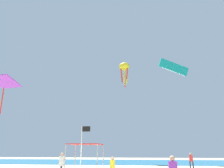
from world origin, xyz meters
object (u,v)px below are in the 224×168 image
canopy_tent (86,146)px  person_rightmost (191,159)px  banner_flag (82,149)px  kite_octopus_yellow (124,68)px  person_far_shore (112,166)px  kite_diamond_purple (4,83)px  person_near_tent (62,163)px  kite_parafoil_teal (174,67)px

canopy_tent → person_rightmost: canopy_tent is taller
banner_flag → kite_octopus_yellow: size_ratio=0.75×
person_far_shore → kite_diamond_purple: 18.29m
person_near_tent → person_far_shore: person_near_tent is taller
person_rightmost → kite_octopus_yellow: kite_octopus_yellow is taller
canopy_tent → banner_flag: (1.25, -5.89, -0.31)m
person_far_shore → kite_diamond_purple: (-14.37, 6.77, 9.07)m
person_near_tent → kite_octopus_yellow: (3.58, 23.04, 16.88)m
person_rightmost → banner_flag: size_ratio=0.50×
canopy_tent → kite_octopus_yellow: (2.18, 20.74, 15.49)m
banner_flag → kite_parafoil_teal: 31.92m
kite_parafoil_teal → kite_diamond_purple: (-23.11, -16.75, -7.33)m
person_far_shore → person_near_tent: bearing=-43.8°
person_near_tent → kite_octopus_yellow: bearing=-31.4°
person_near_tent → kite_octopus_yellow: 28.79m
canopy_tent → person_far_shore: canopy_tent is taller
person_rightmost → kite_parafoil_teal: (0.85, 12.41, 16.29)m
canopy_tent → banner_flag: banner_flag is taller
person_rightmost → kite_octopus_yellow: size_ratio=0.37×
banner_flag → person_far_shore: bearing=56.8°
person_rightmost → banner_flag: banner_flag is taller
canopy_tent → kite_diamond_purple: 14.11m
canopy_tent → person_far_shore: 4.70m
kite_octopus_yellow → kite_diamond_purple: 23.41m
banner_flag → kite_parafoil_teal: bearing=68.2°
person_near_tent → person_rightmost: person_near_tent is taller
person_near_tent → person_far_shore: bearing=-125.8°
person_rightmost → kite_diamond_purple: 24.39m
person_near_tent → kite_octopus_yellow: size_ratio=0.39×
person_far_shore → kite_parafoil_teal: 29.97m
kite_diamond_purple → kite_parafoil_teal: bearing=44.6°
person_rightmost → kite_parafoil_teal: kite_parafoil_teal is taller
person_rightmost → kite_diamond_purple: (-22.26, -4.34, 8.96)m
kite_octopus_yellow → person_near_tent: bearing=109.9°
canopy_tent → banner_flag: size_ratio=0.84×
person_far_shore → kite_octopus_yellow: size_ratio=0.33×
canopy_tent → banner_flag: 6.03m
person_near_tent → kite_parafoil_teal: bearing=-52.8°
canopy_tent → person_near_tent: (-1.39, -2.31, -1.40)m
person_far_shore → kite_parafoil_teal: size_ratio=0.28×
banner_flag → kite_diamond_purple: kite_diamond_purple is taller
person_rightmost → kite_octopus_yellow: 23.01m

